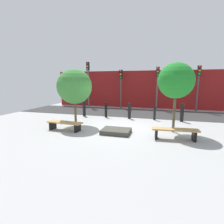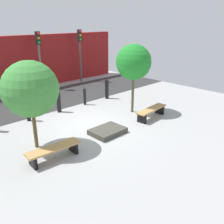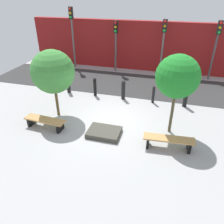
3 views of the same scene
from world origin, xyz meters
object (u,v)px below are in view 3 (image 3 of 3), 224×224
Objects in this scene: bollard_left at (95,87)px; traffic_light_west at (72,27)px; planter_bed at (104,132)px; bench_left at (45,121)px; bollard_center at (123,90)px; traffic_light_mid_east at (164,38)px; traffic_light_east at (217,40)px; bench_right at (169,141)px; traffic_light_mid_west at (116,37)px; bollard_far_right at (186,97)px; tree_behind_left_bench at (53,72)px; bollard_far_left at (68,84)px; bollard_right at (153,95)px; tree_behind_right_bench at (178,77)px.

traffic_light_west reaches higher than bollard_left.
planter_bed is at bearing -58.68° from traffic_light_west.
bench_left is 1.83× the size of bollard_center.
traffic_light_west reaches higher than traffic_light_mid_east.
traffic_light_east is at bearing 42.52° from bollard_center.
bench_right is 1.43× the size of planter_bed.
bollard_center is at bearing -70.02° from traffic_light_mid_west.
bollard_far_right is at bearing 47.07° from planter_bed.
bollard_far_right is (3.21, 0.00, 0.04)m from bollard_center.
bollard_left is (-4.18, 3.65, 0.16)m from bench_right.
planter_bed is at bearing -121.32° from traffic_light_east.
tree_behind_left_bench is 3.13m from bollard_left.
traffic_light_mid_west is (0.99, 8.00, 2.06)m from bench_left.
bollard_far_left is (-0.63, 3.65, 0.21)m from bench_left.
bollard_left is (0.97, 3.65, 0.18)m from bench_left.
planter_bed is 1.27× the size of bollard_far_left.
bollard_far_right is (6.41, 0.00, 0.02)m from bollard_far_left.
traffic_light_mid_west reaches higher than tree_behind_left_bench.
tree_behind_left_bench is at bearing -136.94° from traffic_light_east.
bollard_right is 4.81m from traffic_light_mid_east.
tree_behind_right_bench reaches higher than bollard_center.
traffic_light_east is at bearing -0.01° from traffic_light_west.
planter_bed is 4.73m from bollard_far_left.
traffic_light_east reaches higher than traffic_light_mid_west.
planter_bed is at bearing -114.95° from bollard_right.
traffic_light_mid_west reaches higher than bollard_far_right.
planter_bed is 1.32× the size of bollard_center.
traffic_light_east reaches higher than planter_bed.
bollard_far_left is 0.29× the size of traffic_light_mid_east.
planter_bed is 0.39× the size of traffic_light_mid_west.
tree_behind_left_bench is at bearing -121.28° from traffic_light_mid_east.
bollard_far_right is at bearing -109.49° from traffic_light_east.
traffic_light_west is 9.50m from traffic_light_east.
bollard_far_left is at bearing 104.12° from bench_left.
planter_bed is 0.41× the size of tree_behind_right_bench.
traffic_light_mid_east is at bearing -180.00° from traffic_light_east.
planter_bed is 8.28m from traffic_light_mid_west.
traffic_light_mid_east is (6.33, -0.00, -0.37)m from traffic_light_west.
traffic_light_mid_west is 6.33m from traffic_light_east.
bollard_far_right reaches higher than bollard_left.
traffic_light_mid_west is (0.99, 6.84, 0.24)m from tree_behind_left_bench.
traffic_light_west reaches higher than bench_left.
tree_behind_left_bench is 3.45× the size of bollard_right.
traffic_light_mid_west is at bearing 101.47° from planter_bed.
bench_left is 1.85× the size of bollard_left.
tree_behind_right_bench is at bearing -104.25° from bollard_far_right.
bench_left is 5.69m from tree_behind_right_bench.
planter_bed is at bearing -65.05° from bollard_left.
bench_left is 5.55m from bollard_right.
bollard_center is 1.13× the size of bollard_right.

